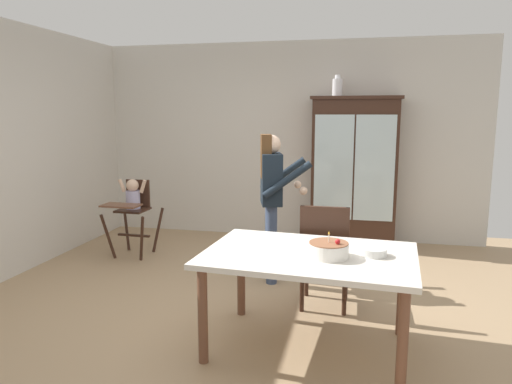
% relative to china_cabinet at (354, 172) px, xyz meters
% --- Properties ---
extents(ground_plane, '(6.24, 6.24, 0.00)m').
position_rel_china_cabinet_xyz_m(ground_plane, '(-0.93, -2.37, -0.98)').
color(ground_plane, tan).
extents(wall_back, '(5.32, 0.06, 2.70)m').
position_rel_china_cabinet_xyz_m(wall_back, '(-0.93, 0.26, 0.37)').
color(wall_back, beige).
rests_on(wall_back, ground_plane).
extents(china_cabinet, '(1.14, 0.48, 1.95)m').
position_rel_china_cabinet_xyz_m(china_cabinet, '(0.00, 0.00, 0.00)').
color(china_cabinet, '#382116').
rests_on(china_cabinet, ground_plane).
extents(ceramic_vase, '(0.13, 0.13, 0.27)m').
position_rel_china_cabinet_xyz_m(ceramic_vase, '(-0.24, 0.00, 1.09)').
color(ceramic_vase, white).
rests_on(ceramic_vase, china_cabinet).
extents(high_chair_with_toddler, '(0.58, 0.69, 0.95)m').
position_rel_china_cabinet_xyz_m(high_chair_with_toddler, '(-2.62, -1.09, -0.33)').
color(high_chair_with_toddler, '#382116').
rests_on(high_chair_with_toddler, ground_plane).
extents(adult_person, '(0.60, 0.59, 1.53)m').
position_rel_china_cabinet_xyz_m(adult_person, '(-0.79, -1.60, -0.01)').
color(adult_person, '#3D4C6B').
rests_on(adult_person, ground_plane).
extents(dining_table, '(1.58, 1.13, 0.74)m').
position_rel_china_cabinet_xyz_m(dining_table, '(-0.26, -2.95, -0.33)').
color(dining_table, silver).
rests_on(dining_table, ground_plane).
extents(birthday_cake, '(0.28, 0.28, 0.19)m').
position_rel_china_cabinet_xyz_m(birthday_cake, '(-0.12, -3.03, -0.19)').
color(birthday_cake, white).
rests_on(birthday_cake, dining_table).
extents(serving_bowl, '(0.18, 0.18, 0.05)m').
position_rel_china_cabinet_xyz_m(serving_bowl, '(0.19, -2.93, -0.21)').
color(serving_bowl, silver).
rests_on(serving_bowl, dining_table).
extents(dining_chair_far_side, '(0.44, 0.44, 0.96)m').
position_rel_china_cabinet_xyz_m(dining_chair_far_side, '(-0.20, -2.22, -0.43)').
color(dining_chair_far_side, '#382116').
rests_on(dining_chair_far_side, ground_plane).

